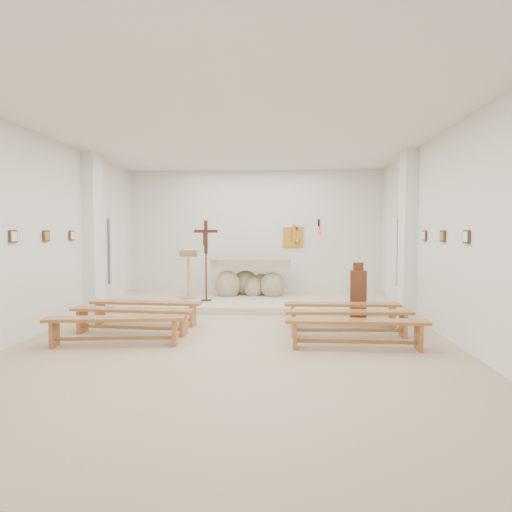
# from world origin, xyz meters

# --- Properties ---
(ground) EXTENTS (7.00, 10.00, 0.00)m
(ground) POSITION_xyz_m (0.00, 0.00, 0.00)
(ground) COLOR tan
(ground) RESTS_ON ground
(wall_left) EXTENTS (0.02, 10.00, 3.50)m
(wall_left) POSITION_xyz_m (-3.49, 0.00, 1.75)
(wall_left) COLOR silver
(wall_left) RESTS_ON ground
(wall_right) EXTENTS (0.02, 10.00, 3.50)m
(wall_right) POSITION_xyz_m (3.49, 0.00, 1.75)
(wall_right) COLOR silver
(wall_right) RESTS_ON ground
(wall_back) EXTENTS (7.00, 0.02, 3.50)m
(wall_back) POSITION_xyz_m (0.00, 4.99, 1.75)
(wall_back) COLOR silver
(wall_back) RESTS_ON ground
(ceiling) EXTENTS (7.00, 10.00, 0.02)m
(ceiling) POSITION_xyz_m (0.00, 0.00, 3.49)
(ceiling) COLOR silver
(ceiling) RESTS_ON wall_back
(sanctuary_platform) EXTENTS (6.98, 3.00, 0.15)m
(sanctuary_platform) POSITION_xyz_m (0.00, 3.50, 0.07)
(sanctuary_platform) COLOR beige
(sanctuary_platform) RESTS_ON ground
(pilaster_left) EXTENTS (0.26, 0.55, 3.50)m
(pilaster_left) POSITION_xyz_m (-3.37, 2.00, 1.75)
(pilaster_left) COLOR white
(pilaster_left) RESTS_ON ground
(pilaster_right) EXTENTS (0.26, 0.55, 3.50)m
(pilaster_right) POSITION_xyz_m (3.37, 2.00, 1.75)
(pilaster_right) COLOR white
(pilaster_right) RESTS_ON ground
(gold_wall_relief) EXTENTS (0.55, 0.04, 0.55)m
(gold_wall_relief) POSITION_xyz_m (1.05, 4.96, 1.65)
(gold_wall_relief) COLOR #C08A2D
(gold_wall_relief) RESTS_ON wall_back
(sanctuary_lamp) EXTENTS (0.11, 0.36, 0.44)m
(sanctuary_lamp) POSITION_xyz_m (1.75, 4.71, 1.81)
(sanctuary_lamp) COLOR black
(sanctuary_lamp) RESTS_ON wall_back
(station_frame_left_front) EXTENTS (0.03, 0.20, 0.20)m
(station_frame_left_front) POSITION_xyz_m (-3.47, -0.80, 1.72)
(station_frame_left_front) COLOR #432F1D
(station_frame_left_front) RESTS_ON wall_left
(station_frame_left_mid) EXTENTS (0.03, 0.20, 0.20)m
(station_frame_left_mid) POSITION_xyz_m (-3.47, 0.20, 1.72)
(station_frame_left_mid) COLOR #432F1D
(station_frame_left_mid) RESTS_ON wall_left
(station_frame_left_rear) EXTENTS (0.03, 0.20, 0.20)m
(station_frame_left_rear) POSITION_xyz_m (-3.47, 1.20, 1.72)
(station_frame_left_rear) COLOR #432F1D
(station_frame_left_rear) RESTS_ON wall_left
(station_frame_right_front) EXTENTS (0.03, 0.20, 0.20)m
(station_frame_right_front) POSITION_xyz_m (3.47, -0.80, 1.72)
(station_frame_right_front) COLOR #432F1D
(station_frame_right_front) RESTS_ON wall_right
(station_frame_right_mid) EXTENTS (0.03, 0.20, 0.20)m
(station_frame_right_mid) POSITION_xyz_m (3.47, 0.20, 1.72)
(station_frame_right_mid) COLOR #432F1D
(station_frame_right_mid) RESTS_ON wall_right
(station_frame_right_rear) EXTENTS (0.03, 0.20, 0.20)m
(station_frame_right_rear) POSITION_xyz_m (3.47, 1.20, 1.72)
(station_frame_right_rear) COLOR #432F1D
(station_frame_right_rear) RESTS_ON wall_right
(radiator_left) EXTENTS (0.10, 0.85, 0.52)m
(radiator_left) POSITION_xyz_m (-3.43, 2.70, 0.27)
(radiator_left) COLOR silver
(radiator_left) RESTS_ON ground
(radiator_right) EXTENTS (0.10, 0.85, 0.52)m
(radiator_right) POSITION_xyz_m (3.43, 2.70, 0.27)
(radiator_right) COLOR silver
(radiator_right) RESTS_ON ground
(altar) EXTENTS (2.04, 0.95, 1.04)m
(altar) POSITION_xyz_m (-0.08, 4.04, 0.55)
(altar) COLOR #B7A78B
(altar) RESTS_ON sanctuary_platform
(lectern) EXTENTS (0.49, 0.43, 1.23)m
(lectern) POSITION_xyz_m (-1.56, 3.34, 0.76)
(lectern) COLOR tan
(lectern) RESTS_ON sanctuary_platform
(crucifix_stand) EXTENTS (0.58, 0.25, 1.92)m
(crucifix_stand) POSITION_xyz_m (-1.07, 3.00, 1.26)
(crucifix_stand) COLOR #3D1E13
(crucifix_stand) RESTS_ON sanctuary_platform
(potted_plant) EXTENTS (0.57, 0.54, 0.51)m
(potted_plant) POSITION_xyz_m (-0.59, 4.20, 0.40)
(potted_plant) COLOR #2A5723
(potted_plant) RESTS_ON sanctuary_platform
(donation_pedestal) EXTENTS (0.35, 0.35, 1.18)m
(donation_pedestal) POSITION_xyz_m (2.26, 1.44, 0.52)
(donation_pedestal) COLOR #5B2E1A
(donation_pedestal) RESTS_ON ground
(bench_left_front) EXTENTS (2.18, 0.51, 0.46)m
(bench_left_front) POSITION_xyz_m (-1.87, 0.85, 0.34)
(bench_left_front) COLOR #9D5F2D
(bench_left_front) RESTS_ON ground
(bench_right_front) EXTENTS (2.16, 0.36, 0.46)m
(bench_right_front) POSITION_xyz_m (1.87, 0.85, 0.34)
(bench_right_front) COLOR #9D5F2D
(bench_right_front) RESTS_ON ground
(bench_left_second) EXTENTS (2.18, 0.53, 0.46)m
(bench_left_second) POSITION_xyz_m (-1.87, 0.04, 0.34)
(bench_left_second) COLOR #9D5F2D
(bench_left_second) RESTS_ON ground
(bench_right_second) EXTENTS (2.17, 0.43, 0.46)m
(bench_right_second) POSITION_xyz_m (1.87, 0.04, 0.34)
(bench_right_second) COLOR #9D5F2D
(bench_right_second) RESTS_ON ground
(bench_left_third) EXTENTS (2.18, 0.59, 0.46)m
(bench_left_third) POSITION_xyz_m (-1.87, -0.78, 0.34)
(bench_left_third) COLOR #9D5F2D
(bench_left_third) RESTS_ON ground
(bench_right_third) EXTENTS (2.16, 0.38, 0.46)m
(bench_right_third) POSITION_xyz_m (1.87, -0.78, 0.34)
(bench_right_third) COLOR #9D5F2D
(bench_right_third) RESTS_ON ground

